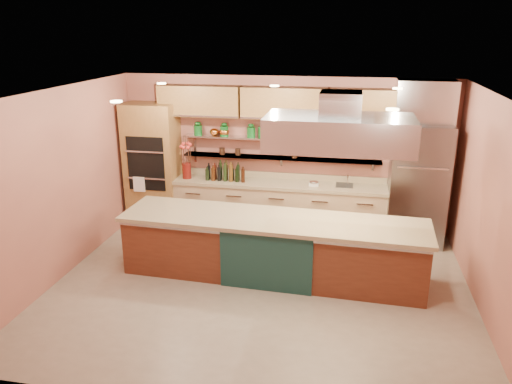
% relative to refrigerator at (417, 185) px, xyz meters
% --- Properties ---
extents(floor, '(6.00, 5.00, 0.02)m').
position_rel_refrigerator_xyz_m(floor, '(-2.35, -2.14, -1.06)').
color(floor, gray).
rests_on(floor, ground).
extents(ceiling, '(6.00, 5.00, 0.02)m').
position_rel_refrigerator_xyz_m(ceiling, '(-2.35, -2.14, 1.75)').
color(ceiling, black).
rests_on(ceiling, wall_back).
extents(wall_back, '(6.00, 0.04, 2.80)m').
position_rel_refrigerator_xyz_m(wall_back, '(-2.35, 0.36, 0.35)').
color(wall_back, '#AC6351').
rests_on(wall_back, floor).
extents(wall_front, '(6.00, 0.04, 2.80)m').
position_rel_refrigerator_xyz_m(wall_front, '(-2.35, -4.64, 0.35)').
color(wall_front, '#AC6351').
rests_on(wall_front, floor).
extents(wall_left, '(0.04, 5.00, 2.80)m').
position_rel_refrigerator_xyz_m(wall_left, '(-5.35, -2.14, 0.35)').
color(wall_left, '#AC6351').
rests_on(wall_left, floor).
extents(wall_right, '(0.04, 5.00, 2.80)m').
position_rel_refrigerator_xyz_m(wall_right, '(0.65, -2.14, 0.35)').
color(wall_right, '#AC6351').
rests_on(wall_right, floor).
extents(oven_stack, '(0.95, 0.64, 2.30)m').
position_rel_refrigerator_xyz_m(oven_stack, '(-4.80, 0.04, 0.10)').
color(oven_stack, olive).
rests_on(oven_stack, floor).
extents(refrigerator, '(0.95, 0.72, 2.10)m').
position_rel_refrigerator_xyz_m(refrigerator, '(0.00, 0.00, 0.00)').
color(refrigerator, slate).
rests_on(refrigerator, floor).
extents(back_counter, '(3.84, 0.64, 0.93)m').
position_rel_refrigerator_xyz_m(back_counter, '(-2.40, 0.06, -0.58)').
color(back_counter, tan).
rests_on(back_counter, floor).
extents(wall_shelf_lower, '(3.60, 0.26, 0.03)m').
position_rel_refrigerator_xyz_m(wall_shelf_lower, '(-2.40, 0.23, 0.30)').
color(wall_shelf_lower, silver).
rests_on(wall_shelf_lower, wall_back).
extents(wall_shelf_upper, '(3.60, 0.26, 0.03)m').
position_rel_refrigerator_xyz_m(wall_shelf_upper, '(-2.40, 0.23, 0.65)').
color(wall_shelf_upper, silver).
rests_on(wall_shelf_upper, wall_back).
extents(upper_cabinets, '(4.60, 0.36, 0.55)m').
position_rel_refrigerator_xyz_m(upper_cabinets, '(-2.35, 0.18, 1.30)').
color(upper_cabinets, olive).
rests_on(upper_cabinets, wall_back).
extents(range_hood, '(2.00, 1.00, 0.45)m').
position_rel_refrigerator_xyz_m(range_hood, '(-1.33, -1.72, 1.20)').
color(range_hood, silver).
rests_on(range_hood, ceiling).
extents(ceiling_downlights, '(4.00, 2.80, 0.02)m').
position_rel_refrigerator_xyz_m(ceiling_downlights, '(-2.35, -1.94, 1.72)').
color(ceiling_downlights, '#FFE5A5').
rests_on(ceiling_downlights, ceiling).
extents(island, '(4.49, 1.16, 0.93)m').
position_rel_refrigerator_xyz_m(island, '(-2.23, -1.72, -0.59)').
color(island, '#602D1B').
rests_on(island, floor).
extents(flower_vase, '(0.17, 0.17, 0.29)m').
position_rel_refrigerator_xyz_m(flower_vase, '(-4.13, 0.01, 0.02)').
color(flower_vase, '#5D120E').
rests_on(flower_vase, back_counter).
extents(oil_bottle_cluster, '(0.82, 0.34, 0.25)m').
position_rel_refrigerator_xyz_m(oil_bottle_cluster, '(-3.38, 0.01, 0.01)').
color(oil_bottle_cluster, black).
rests_on(oil_bottle_cluster, back_counter).
extents(kitchen_scale, '(0.17, 0.13, 0.09)m').
position_rel_refrigerator_xyz_m(kitchen_scale, '(-1.77, 0.01, -0.07)').
color(kitchen_scale, silver).
rests_on(kitchen_scale, back_counter).
extents(bar_faucet, '(0.03, 0.03, 0.23)m').
position_rel_refrigerator_xyz_m(bar_faucet, '(-1.18, 0.11, -0.01)').
color(bar_faucet, white).
rests_on(bar_faucet, back_counter).
extents(copper_kettle, '(0.19, 0.19, 0.13)m').
position_rel_refrigerator_xyz_m(copper_kettle, '(-3.64, 0.23, 0.73)').
color(copper_kettle, orange).
rests_on(copper_kettle, wall_shelf_upper).
extents(green_canister, '(0.21, 0.21, 0.20)m').
position_rel_refrigerator_xyz_m(green_canister, '(-2.73, 0.23, 0.76)').
color(green_canister, '#104D19').
rests_on(green_canister, wall_shelf_upper).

